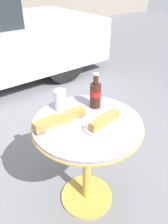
{
  "coord_description": "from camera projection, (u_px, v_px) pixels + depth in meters",
  "views": [
    {
      "loc": [
        -0.66,
        -0.82,
        1.46
      ],
      "look_at": [
        0.0,
        0.03,
        0.76
      ],
      "focal_mm": 35.0,
      "sensor_mm": 36.0,
      "label": 1
    }
  ],
  "objects": [
    {
      "name": "ground_plane",
      "position": [
        87.0,
        196.0,
        1.68
      ],
      "size": [
        30.0,
        30.0,
        0.0
      ],
      "primitive_type": "plane",
      "color": "slate"
    },
    {
      "name": "bistro_table",
      "position": [
        87.0,
        143.0,
        1.39
      ],
      "size": [
        0.67,
        0.67,
        0.71
      ],
      "color": "gold",
      "rests_on": "ground_plane"
    },
    {
      "name": "cola_bottle_left",
      "position": [
        95.0,
        94.0,
        1.39
      ],
      "size": [
        0.07,
        0.07,
        0.23
      ],
      "color": "#3D1E14",
      "rests_on": "bistro_table"
    },
    {
      "name": "drinking_glass",
      "position": [
        60.0,
        101.0,
        1.38
      ],
      "size": [
        0.08,
        0.08,
        0.13
      ],
      "color": "silver",
      "rests_on": "bistro_table"
    },
    {
      "name": "lunch_plate_near",
      "position": [
        60.0,
        121.0,
        1.26
      ],
      "size": [
        0.33,
        0.23,
        0.07
      ],
      "color": "silver",
      "rests_on": "bistro_table"
    },
    {
      "name": "lunch_plate_far",
      "position": [
        103.0,
        123.0,
        1.25
      ],
      "size": [
        0.24,
        0.22,
        0.07
      ],
      "color": "silver",
      "rests_on": "bistro_table"
    }
  ]
}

